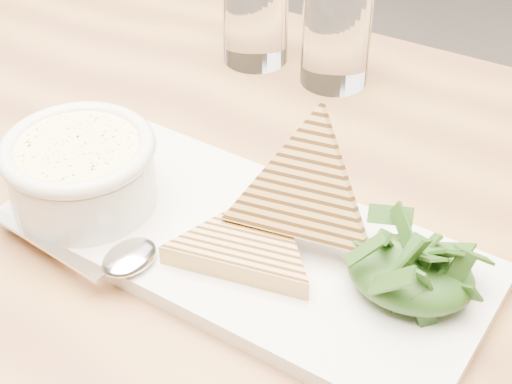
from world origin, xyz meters
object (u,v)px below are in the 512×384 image
at_px(soup_bowl, 83,178).
at_px(glass_near, 255,14).
at_px(glass_far, 336,34).
at_px(platter, 246,244).
at_px(table_top, 181,208).

height_order(soup_bowl, glass_near, glass_near).
bearing_deg(soup_bowl, glass_near, 86.07).
height_order(glass_near, glass_far, same).
relative_size(platter, glass_far, 3.55).
bearing_deg(platter, table_top, 151.83).
distance_m(soup_bowl, glass_far, 0.33).
height_order(table_top, glass_near, glass_near).
distance_m(glass_near, glass_far, 0.10).
distance_m(soup_bowl, glass_near, 0.32).
xyz_separation_m(soup_bowl, glass_near, (0.02, 0.32, 0.02)).
bearing_deg(soup_bowl, glass_far, 68.51).
relative_size(glass_near, glass_far, 0.99).
relative_size(table_top, glass_far, 9.90).
bearing_deg(glass_near, table_top, -81.64).
distance_m(table_top, soup_bowl, 0.10).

